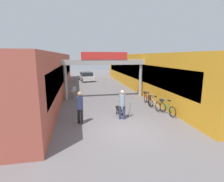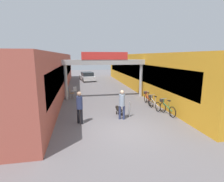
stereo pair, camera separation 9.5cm
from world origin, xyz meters
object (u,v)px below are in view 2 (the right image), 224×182
at_px(cafe_chair_wood_nearer, 71,92).
at_px(bollard_post_metal, 130,109).
at_px(cafe_chair_aluminium_farther, 74,90).
at_px(parked_car_white, 87,77).
at_px(pedestrian_companion, 80,105).
at_px(bicycle_red_third, 147,99).
at_px(pedestrian_with_dog, 122,103).
at_px(bicycle_green_nearest, 166,108).
at_px(dog_on_leash, 119,110).
at_px(bicycle_silver_second, 154,103).

bearing_deg(cafe_chair_wood_nearer, bollard_post_metal, -56.20).
distance_m(cafe_chair_aluminium_farther, parked_car_white, 10.33).
relative_size(bollard_post_metal, parked_car_white, 0.23).
bearing_deg(pedestrian_companion, bollard_post_metal, 10.55).
distance_m(bicycle_red_third, cafe_chair_aluminium_farther, 6.93).
relative_size(pedestrian_companion, cafe_chair_aluminium_farther, 2.04).
height_order(pedestrian_with_dog, bicycle_green_nearest, pedestrian_with_dog).
xyz_separation_m(bollard_post_metal, cafe_chair_wood_nearer, (-3.73, 5.58, 0.05)).
relative_size(pedestrian_companion, cafe_chair_wood_nearer, 2.04).
height_order(pedestrian_with_dog, pedestrian_companion, pedestrian_companion).
relative_size(pedestrian_with_dog, cafe_chair_aluminium_farther, 1.98).
xyz_separation_m(pedestrian_with_dog, parked_car_white, (-1.23, 17.05, -0.37)).
distance_m(bicycle_red_third, cafe_chair_wood_nearer, 6.64).
relative_size(bicycle_green_nearest, cafe_chair_wood_nearer, 1.89).
distance_m(dog_on_leash, bicycle_green_nearest, 3.07).
height_order(bollard_post_metal, parked_car_white, parked_car_white).
xyz_separation_m(dog_on_leash, bicycle_red_third, (2.75, 2.09, 0.09)).
distance_m(pedestrian_with_dog, bollard_post_metal, 0.83).
relative_size(pedestrian_with_dog, parked_car_white, 0.42).
bearing_deg(bollard_post_metal, dog_on_leash, 139.92).
bearing_deg(cafe_chair_wood_nearer, pedestrian_with_dog, -61.78).
bearing_deg(bollard_post_metal, bicycle_red_third, 49.62).
bearing_deg(bicycle_green_nearest, cafe_chair_wood_nearer, 138.19).
bearing_deg(pedestrian_companion, cafe_chair_wood_nearer, 96.71).
height_order(bollard_post_metal, cafe_chair_wood_nearer, bollard_post_metal).
xyz_separation_m(bicycle_green_nearest, bicycle_silver_second, (-0.33, 1.23, 0.00)).
relative_size(pedestrian_with_dog, bicycle_red_third, 1.04).
bearing_deg(bicycle_red_third, cafe_chair_aluminium_farther, 144.99).
bearing_deg(bicycle_green_nearest, pedestrian_with_dog, -173.41).
distance_m(bicycle_red_third, bollard_post_metal, 3.37).
height_order(bicycle_silver_second, cafe_chair_wood_nearer, bicycle_silver_second).
distance_m(dog_on_leash, cafe_chair_wood_nearer, 6.00).
height_order(dog_on_leash, bicycle_red_third, bicycle_red_third).
xyz_separation_m(dog_on_leash, bicycle_silver_second, (2.71, 0.78, 0.09)).
bearing_deg(pedestrian_companion, dog_on_leash, 23.04).
distance_m(dog_on_leash, bicycle_silver_second, 2.82).
bearing_deg(bollard_post_metal, bicycle_silver_second, 30.44).
xyz_separation_m(pedestrian_with_dog, bicycle_silver_second, (2.71, 1.58, -0.58)).
bearing_deg(cafe_chair_wood_nearer, pedestrian_companion, -83.29).
distance_m(cafe_chair_wood_nearer, cafe_chair_aluminium_farther, 0.99).
relative_size(pedestrian_companion, bicycle_green_nearest, 1.08).
relative_size(dog_on_leash, cafe_chair_wood_nearer, 0.89).
bearing_deg(parked_car_white, bicycle_red_third, -74.30).
bearing_deg(pedestrian_companion, bicycle_red_third, 31.05).
height_order(pedestrian_companion, dog_on_leash, pedestrian_companion).
bearing_deg(pedestrian_with_dog, bicycle_red_third, 46.41).
relative_size(bicycle_green_nearest, cafe_chair_aluminium_farther, 1.89).
relative_size(bicycle_green_nearest, bicycle_silver_second, 1.00).
bearing_deg(parked_car_white, cafe_chair_wood_nearer, -99.83).
relative_size(bicycle_green_nearest, parked_car_white, 0.40).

